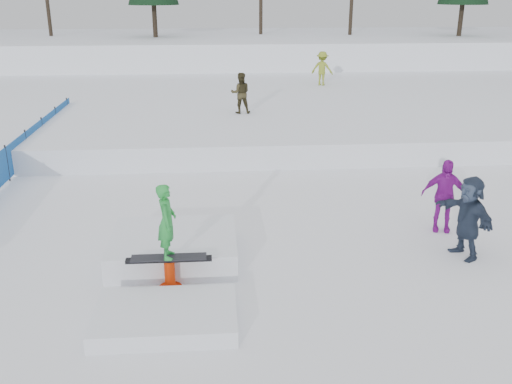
{
  "coord_description": "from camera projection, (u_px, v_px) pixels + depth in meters",
  "views": [
    {
      "loc": [
        -0.41,
        -9.97,
        5.41
      ],
      "look_at": [
        0.5,
        2.0,
        1.1
      ],
      "focal_mm": 40.0,
      "sensor_mm": 36.0,
      "label": 1
    }
  ],
  "objects": [
    {
      "name": "spectator_purple",
      "position": [
        444.0,
        196.0,
        13.22
      ],
      "size": [
        1.1,
        0.69,
        1.74
      ],
      "primitive_type": "imported",
      "rotation": [
        0.0,
        0.0,
        -0.29
      ],
      "color": "#8E1696",
      "rests_on": "ground"
    },
    {
      "name": "spectator_dark",
      "position": [
        468.0,
        217.0,
        11.91
      ],
      "size": [
        0.96,
        1.74,
        1.78
      ],
      "primitive_type": "imported",
      "rotation": [
        0.0,
        0.0,
        -1.29
      ],
      "color": "#273247",
      "rests_on": "ground"
    },
    {
      "name": "walker_ygreen",
      "position": [
        322.0,
        68.0,
        28.36
      ],
      "size": [
        1.23,
        0.99,
        1.66
      ],
      "primitive_type": "imported",
      "rotation": [
        0.0,
        0.0,
        2.73
      ],
      "color": "olive",
      "rests_on": "snow_midrise"
    },
    {
      "name": "snow_midrise",
      "position": [
        222.0,
        104.0,
        26.1
      ],
      "size": [
        50.0,
        18.0,
        0.8
      ],
      "primitive_type": "cube",
      "color": "white",
      "rests_on": "ground"
    },
    {
      "name": "ground",
      "position": [
        238.0,
        279.0,
        11.22
      ],
      "size": [
        120.0,
        120.0,
        0.0
      ],
      "primitive_type": "plane",
      "color": "white"
    },
    {
      "name": "jib_rail_feature",
      "position": [
        172.0,
        261.0,
        11.28
      ],
      "size": [
        2.6,
        4.4,
        2.11
      ],
      "color": "white",
      "rests_on": "ground"
    },
    {
      "name": "walker_olive",
      "position": [
        241.0,
        93.0,
        22.0
      ],
      "size": [
        0.77,
        0.6,
        1.57
      ],
      "primitive_type": "imported",
      "rotation": [
        0.0,
        0.0,
        3.15
      ],
      "color": "#332D18",
      "rests_on": "snow_midrise"
    },
    {
      "name": "snow_berm",
      "position": [
        218.0,
        53.0,
        38.97
      ],
      "size": [
        60.0,
        14.0,
        2.4
      ],
      "primitive_type": "cube",
      "color": "white",
      "rests_on": "ground"
    },
    {
      "name": "safety_fence",
      "position": [
        7.0,
        163.0,
        16.76
      ],
      "size": [
        0.05,
        16.0,
        1.1
      ],
      "color": "#19539F",
      "rests_on": "ground"
    }
  ]
}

